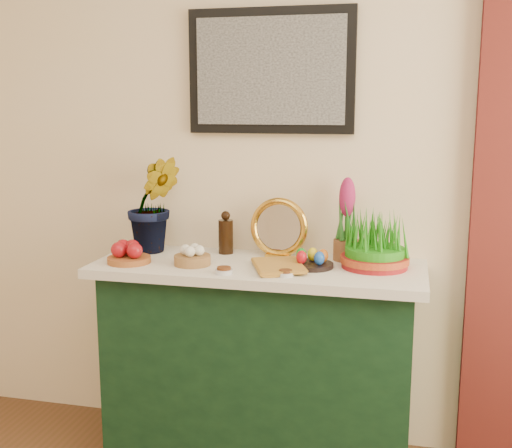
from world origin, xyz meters
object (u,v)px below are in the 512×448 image
Objects in this scene: book at (255,266)px; wheatgrass_sabzeh at (375,244)px; sideboard at (259,366)px; hyacinth_green at (154,189)px; mirror at (279,228)px.

book is 0.90× the size of wheatgrass_sabzeh.
book is at bearing -160.89° from wheatgrass_sabzeh.
sideboard is at bearing 74.50° from book.
hyacinth_green reaches higher than sideboard.
sideboard is 5.08× the size of book.
sideboard is 4.57× the size of wheatgrass_sabzeh.
hyacinth_green is 1.02m from wheatgrass_sabzeh.
sideboard is 0.50m from book.
hyacinth_green is at bearing 135.00° from book.
sideboard is 2.23× the size of hyacinth_green.
hyacinth_green is 0.60m from mirror.
book is (-0.04, -0.26, -0.11)m from mirror.
hyacinth_green reaches higher than mirror.
hyacinth_green reaches higher than wheatgrass_sabzeh.
mirror reaches higher than sideboard.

